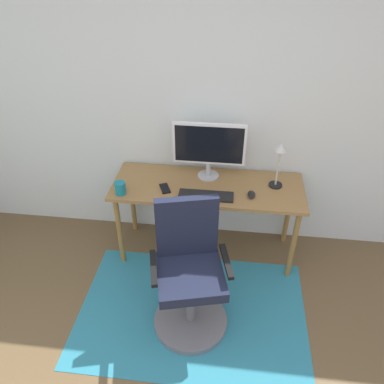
{
  "coord_description": "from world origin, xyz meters",
  "views": [
    {
      "loc": [
        0.16,
        -0.72,
        2.47
      ],
      "look_at": [
        -0.12,
        1.6,
        0.82
      ],
      "focal_mm": 35.56,
      "sensor_mm": 36.0,
      "label": 1
    }
  ],
  "objects_px": {
    "desk": "(208,193)",
    "keyboard": "(206,196)",
    "cell_phone": "(165,188)",
    "monitor": "(209,146)",
    "coffee_cup": "(120,188)",
    "desk_lamp": "(279,158)",
    "office_chair": "(190,280)",
    "computer_mouse": "(251,194)"
  },
  "relations": [
    {
      "from": "desk",
      "to": "keyboard",
      "type": "distance_m",
      "value": 0.18
    },
    {
      "from": "keyboard",
      "to": "cell_phone",
      "type": "distance_m",
      "value": 0.34
    },
    {
      "from": "monitor",
      "to": "coffee_cup",
      "type": "height_order",
      "value": "monitor"
    },
    {
      "from": "keyboard",
      "to": "coffee_cup",
      "type": "distance_m",
      "value": 0.68
    },
    {
      "from": "monitor",
      "to": "keyboard",
      "type": "xyz_separation_m",
      "value": [
        0.01,
        -0.3,
        -0.28
      ]
    },
    {
      "from": "keyboard",
      "to": "desk_lamp",
      "type": "bearing_deg",
      "value": 21.55
    },
    {
      "from": "office_chair",
      "to": "computer_mouse",
      "type": "bearing_deg",
      "value": 43.31
    },
    {
      "from": "office_chair",
      "to": "desk",
      "type": "bearing_deg",
      "value": 71.5
    },
    {
      "from": "monitor",
      "to": "office_chair",
      "type": "distance_m",
      "value": 1.07
    },
    {
      "from": "desk",
      "to": "office_chair",
      "type": "relative_size",
      "value": 1.52
    },
    {
      "from": "computer_mouse",
      "to": "cell_phone",
      "type": "bearing_deg",
      "value": 178.36
    },
    {
      "from": "computer_mouse",
      "to": "office_chair",
      "type": "bearing_deg",
      "value": -122.6
    },
    {
      "from": "monitor",
      "to": "desk_lamp",
      "type": "bearing_deg",
      "value": -8.12
    },
    {
      "from": "computer_mouse",
      "to": "coffee_cup",
      "type": "height_order",
      "value": "coffee_cup"
    },
    {
      "from": "computer_mouse",
      "to": "coffee_cup",
      "type": "relative_size",
      "value": 1.01
    },
    {
      "from": "keyboard",
      "to": "desk_lamp",
      "type": "distance_m",
      "value": 0.64
    },
    {
      "from": "keyboard",
      "to": "computer_mouse",
      "type": "xyz_separation_m",
      "value": [
        0.35,
        0.05,
        0.01
      ]
    },
    {
      "from": "desk",
      "to": "office_chair",
      "type": "height_order",
      "value": "office_chair"
    },
    {
      "from": "coffee_cup",
      "to": "cell_phone",
      "type": "relative_size",
      "value": 0.74
    },
    {
      "from": "computer_mouse",
      "to": "desk_lamp",
      "type": "height_order",
      "value": "desk_lamp"
    },
    {
      "from": "monitor",
      "to": "desk_lamp",
      "type": "height_order",
      "value": "monitor"
    },
    {
      "from": "office_chair",
      "to": "monitor",
      "type": "bearing_deg",
      "value": 72.71
    },
    {
      "from": "desk",
      "to": "keyboard",
      "type": "relative_size",
      "value": 3.64
    },
    {
      "from": "desk",
      "to": "coffee_cup",
      "type": "xyz_separation_m",
      "value": [
        -0.68,
        -0.19,
        0.13
      ]
    },
    {
      "from": "keyboard",
      "to": "desk",
      "type": "bearing_deg",
      "value": 89.48
    },
    {
      "from": "coffee_cup",
      "to": "desk_lamp",
      "type": "xyz_separation_m",
      "value": [
        1.22,
        0.25,
        0.21
      ]
    },
    {
      "from": "cell_phone",
      "to": "office_chair",
      "type": "distance_m",
      "value": 0.78
    },
    {
      "from": "monitor",
      "to": "coffee_cup",
      "type": "xyz_separation_m",
      "value": [
        -0.67,
        -0.33,
        -0.24
      ]
    },
    {
      "from": "keyboard",
      "to": "office_chair",
      "type": "xyz_separation_m",
      "value": [
        -0.06,
        -0.59,
        -0.31
      ]
    },
    {
      "from": "coffee_cup",
      "to": "monitor",
      "type": "bearing_deg",
      "value": 26.62
    },
    {
      "from": "monitor",
      "to": "keyboard",
      "type": "height_order",
      "value": "monitor"
    },
    {
      "from": "monitor",
      "to": "office_chair",
      "type": "height_order",
      "value": "monitor"
    },
    {
      "from": "monitor",
      "to": "cell_phone",
      "type": "relative_size",
      "value": 4.2
    },
    {
      "from": "computer_mouse",
      "to": "office_chair",
      "type": "relative_size",
      "value": 0.1
    },
    {
      "from": "desk_lamp",
      "to": "office_chair",
      "type": "xyz_separation_m",
      "value": [
        -0.61,
        -0.81,
        -0.57
      ]
    },
    {
      "from": "monitor",
      "to": "keyboard",
      "type": "distance_m",
      "value": 0.41
    },
    {
      "from": "keyboard",
      "to": "desk_lamp",
      "type": "xyz_separation_m",
      "value": [
        0.55,
        0.22,
        0.26
      ]
    },
    {
      "from": "cell_phone",
      "to": "office_chair",
      "type": "bearing_deg",
      "value": -90.07
    },
    {
      "from": "office_chair",
      "to": "desk_lamp",
      "type": "bearing_deg",
      "value": 39.13
    },
    {
      "from": "desk_lamp",
      "to": "office_chair",
      "type": "bearing_deg",
      "value": -126.78
    },
    {
      "from": "computer_mouse",
      "to": "keyboard",
      "type": "bearing_deg",
      "value": -172.59
    },
    {
      "from": "monitor",
      "to": "cell_phone",
      "type": "bearing_deg",
      "value": -145.14
    }
  ]
}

